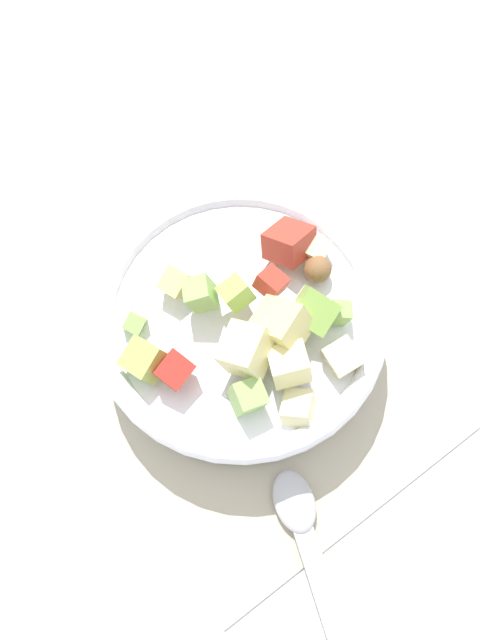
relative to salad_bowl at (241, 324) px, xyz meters
The scene contains 4 objects.
ground_plane 0.05m from the salad_bowl, 150.73° to the right, with size 2.40×2.40×0.00m, color silver.
placemat 0.05m from the salad_bowl, 150.73° to the right, with size 0.43×0.32×0.01m, color #BCB299.
salad_bowl is the anchor object (origin of this frame).
serving_spoon 0.20m from the salad_bowl, 19.11° to the right, with size 0.19×0.09×0.01m.
Camera 1 is at (0.18, -0.12, 0.60)m, focal length 36.26 mm.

